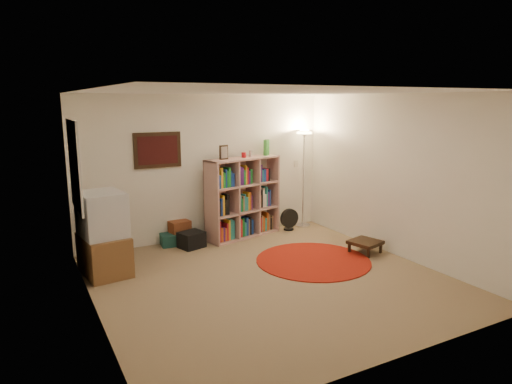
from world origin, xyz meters
TOP-DOWN VIEW (x-y plane):
  - room at (-0.05, 0.05)m, footprint 4.54×4.54m
  - bookshelf at (0.56, 1.99)m, footprint 1.47×0.74m
  - floor_lamp at (1.90, 2.05)m, footprint 0.45×0.45m
  - floor_fan at (1.52, 1.93)m, footprint 0.36×0.19m
  - tv_stand at (-1.93, 1.29)m, footprint 0.66×0.87m
  - dvd_box at (-1.82, 1.27)m, footprint 0.38×0.34m
  - suitcase at (-0.58, 2.12)m, footprint 0.65×0.46m
  - wicker_basket at (-0.55, 2.14)m, footprint 0.37×0.29m
  - duffel_bag at (-0.46, 1.81)m, footprint 0.46×0.42m
  - red_rug at (0.94, 0.32)m, footprint 1.73×1.73m
  - side_table at (1.89, 0.24)m, footprint 0.54×0.54m

SIDE VIEW (x-z plane):
  - red_rug at x=0.94m, z-range 0.00..0.02m
  - dvd_box at x=-1.82m, z-range 0.00..0.10m
  - suitcase at x=-0.58m, z-range 0.00..0.20m
  - duffel_bag at x=-0.46m, z-range 0.00..0.27m
  - side_table at x=1.89m, z-range 0.07..0.27m
  - floor_fan at x=1.52m, z-range 0.00..0.41m
  - wicker_basket at x=-0.55m, z-range 0.20..0.39m
  - tv_stand at x=-1.93m, z-range -0.02..1.15m
  - bookshelf at x=0.56m, z-range -0.16..1.54m
  - room at x=-0.05m, z-range -0.01..2.53m
  - floor_lamp at x=1.90m, z-range 0.61..2.47m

